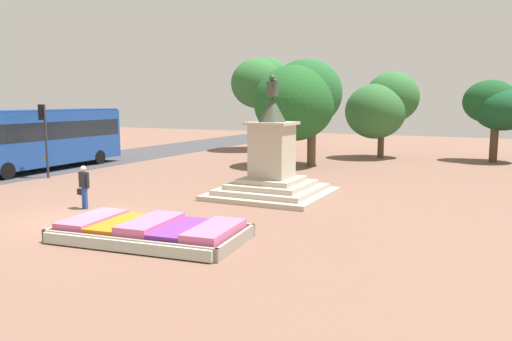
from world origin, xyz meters
TOP-DOWN VIEW (x-y plane):
  - ground_plane at (0.00, 0.00)m, footprint 95.32×95.32m
  - flower_planter at (3.85, -0.85)m, footprint 5.78×3.40m
  - statue_monument at (4.24, 6.91)m, footprint 4.67×4.67m
  - traffic_light_mid_block at (-8.50, 6.28)m, footprint 0.41×0.29m
  - city_bus at (-11.21, 8.08)m, footprint 3.09×11.67m
  - pedestrian_with_handbag at (-1.06, 1.49)m, footprint 0.72×0.33m
  - park_tree_far_left at (1.62, 16.77)m, footprint 5.10×5.62m
  - park_tree_behind_statue at (-4.73, 25.04)m, footprint 4.53×5.64m
  - park_tree_far_right at (12.59, 24.54)m, footprint 4.38×3.77m
  - park_tree_distant at (5.31, 23.39)m, footprint 4.91×4.73m

SIDE VIEW (x-z plane):
  - ground_plane at x=0.00m, z-range 0.00..0.00m
  - flower_planter at x=3.85m, z-range -0.05..0.55m
  - pedestrian_with_handbag at x=-1.06m, z-range 0.10..1.74m
  - statue_monument at x=4.24m, z-range -1.39..3.72m
  - city_bus at x=-11.21m, z-range 0.26..3.79m
  - traffic_light_mid_block at x=-8.50m, z-range 0.72..4.57m
  - park_tree_far_right at x=12.59m, z-range 0.97..6.39m
  - park_tree_distant at x=5.31m, z-range 0.68..6.74m
  - park_tree_far_left at x=1.62m, z-range 0.81..7.43m
  - park_tree_behind_statue at x=-4.73m, z-range 1.74..9.30m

